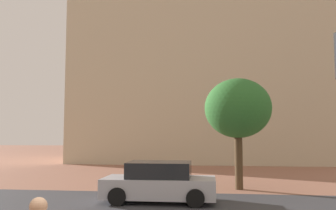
{
  "coord_description": "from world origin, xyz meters",
  "views": [
    {
      "loc": [
        1.47,
        -4.36,
        2.52
      ],
      "look_at": [
        -0.19,
        10.13,
        3.74
      ],
      "focal_mm": 37.11,
      "sensor_mm": 36.0,
      "label": 1
    }
  ],
  "objects": [
    {
      "name": "tree_curb_far",
      "position": [
        2.87,
        11.98,
        3.69
      ],
      "size": [
        3.08,
        3.08,
        5.1
      ],
      "color": "#4C3823",
      "rests_on": "ground_plane"
    },
    {
      "name": "ground_plane",
      "position": [
        0.0,
        10.0,
        0.0
      ],
      "size": [
        120.0,
        120.0,
        0.0
      ],
      "primitive_type": "plane",
      "color": "#93604C"
    },
    {
      "name": "car_silver",
      "position": [
        -0.35,
        8.68,
        0.7
      ],
      "size": [
        4.16,
        2.02,
        1.48
      ],
      "color": "#B2B2BC",
      "rests_on": "ground_plane"
    },
    {
      "name": "landmark_building",
      "position": [
        0.28,
        28.7,
        11.39
      ],
      "size": [
        22.6,
        10.5,
        40.24
      ],
      "color": "beige",
      "rests_on": "ground_plane"
    }
  ]
}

